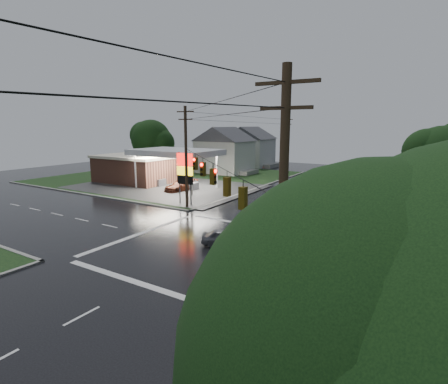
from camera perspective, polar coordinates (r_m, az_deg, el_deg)
The scene contains 15 objects.
ground at distance 26.35m, azimuth -2.31°, elevation -9.16°, with size 120.00×120.00×0.00m, color black.
grass_nw at distance 61.91m, azimuth -8.76°, elevation 2.47°, with size 36.00×36.00×0.08m, color black.
gas_station at distance 56.77m, azimuth -12.72°, elevation 4.11°, with size 26.20×18.00×5.60m.
pylon_sign at distance 39.75m, azimuth -6.41°, elevation 3.60°, with size 2.00×0.35×6.00m.
utility_pole_nw at distance 38.17m, azimuth -6.21°, elevation 5.88°, with size 2.20×0.32×11.00m.
utility_pole_se at distance 12.27m, azimuth 9.46°, elevation -5.02°, with size 2.20×0.32×11.00m.
utility_pole_n at distance 63.07m, azimuth 10.07°, elevation 7.54°, with size 2.20×0.32×10.50m.
traffic_signals at distance 24.85m, azimuth -2.41°, elevation 4.99°, with size 26.87×26.87×1.47m.
house_near at distance 66.52m, azimuth 0.13°, elevation 6.96°, with size 11.05×8.48×8.60m.
house_far at distance 77.42m, azimuth 4.21°, elevation 7.50°, with size 11.05×8.48×8.60m.
tree_nw_behind at distance 69.53m, azimuth -11.72°, elevation 8.38°, with size 8.93×7.60×10.00m.
tree_ne_near at distance 42.58m, azimuth 32.12°, elevation 4.58°, with size 7.99×6.80×8.98m.
car_north at distance 39.11m, azimuth 8.95°, elevation -1.54°, with size 1.45×4.15×1.37m, color #22242A.
car_crossing at distance 26.74m, azimuth 0.30°, elevation -7.43°, with size 1.48×3.67×1.25m, color slate.
car_pump at distance 48.62m, azimuth -7.05°, elevation 1.02°, with size 2.05×5.03×1.46m, color #532212.
Camera 1 is at (13.93, -20.44, 9.07)m, focal length 28.00 mm.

